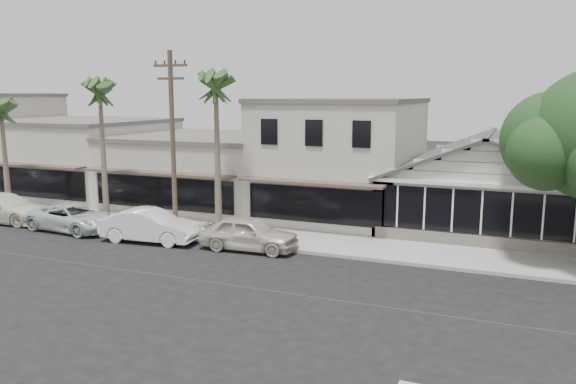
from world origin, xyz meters
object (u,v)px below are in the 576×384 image
at_px(car_2, 73,218).
at_px(car_3, 4,208).
at_px(car_0, 249,233).
at_px(car_1, 150,226).
at_px(utility_pole, 173,140).

relative_size(car_2, car_3, 0.92).
bearing_deg(car_0, car_1, 92.75).
xyz_separation_m(car_1, car_2, (-5.00, 0.32, -0.09)).
distance_m(car_0, car_3, 15.00).
bearing_deg(utility_pole, car_3, -176.70).
bearing_deg(car_0, car_3, 87.26).
bearing_deg(car_3, car_1, -97.87).
height_order(utility_pole, car_1, utility_pole).
bearing_deg(car_1, car_0, -89.93).
bearing_deg(car_1, utility_pole, -38.03).
height_order(utility_pole, car_3, utility_pole).
bearing_deg(car_2, car_0, -84.51).
xyz_separation_m(car_0, car_3, (-15.00, 0.01, 0.02)).
distance_m(utility_pole, car_1, 4.21).
xyz_separation_m(car_0, car_1, (-5.00, -0.48, 0.01)).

